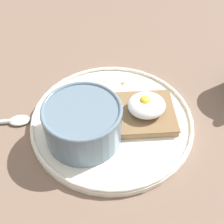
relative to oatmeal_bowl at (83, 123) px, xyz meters
The scene contains 11 objects.
ground_plane 7.64cm from the oatmeal_bowl, 150.99° to the right, with size 120.00×120.00×2.00cm, color #775F50.
plate 6.54cm from the oatmeal_bowl, 150.99° to the right, with size 26.78×26.78×1.60cm.
oatmeal_bowl is the anchor object (origin of this frame).
toast_slice 11.01cm from the oatmeal_bowl, 167.71° to the right, with size 10.29×10.29×1.35cm.
poached_egg 10.72cm from the oatmeal_bowl, 167.38° to the right, with size 6.13×5.75×3.13cm.
banana_slice_front 14.15cm from the oatmeal_bowl, 122.95° to the right, with size 4.20×4.19×1.28cm.
banana_slice_left 9.33cm from the oatmeal_bowl, 113.16° to the right, with size 2.99×2.98×1.32cm.
banana_slice_back 11.95cm from the oatmeal_bowl, 112.99° to the right, with size 3.62×3.60×1.46cm.
banana_slice_right 11.08cm from the oatmeal_bowl, 125.76° to the right, with size 4.45×4.37×1.74cm.
banana_slice_inner 12.91cm from the oatmeal_bowl, 136.41° to the right, with size 3.44×3.54×1.46cm.
spoon 14.26cm from the oatmeal_bowl, 24.49° to the right, with size 10.63×2.53×0.80cm.
Camera 1 is at (5.29, 33.35, 41.74)cm, focal length 50.00 mm.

